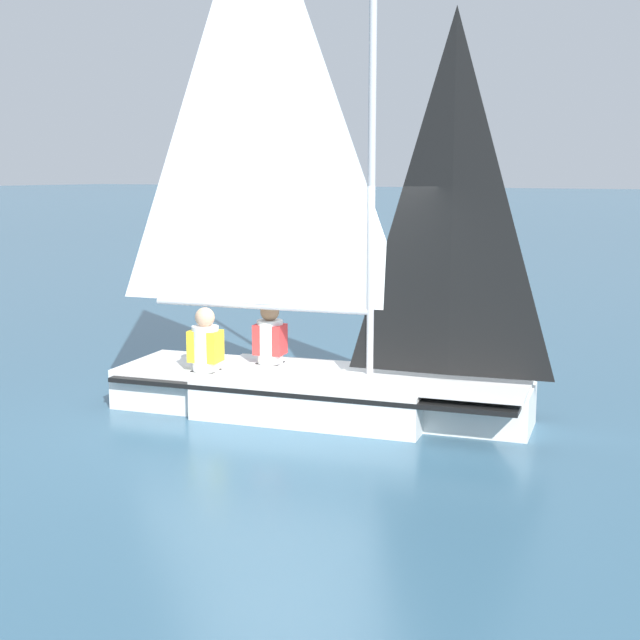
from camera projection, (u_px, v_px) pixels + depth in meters
ground_plane at (320, 413)px, 9.89m from camera, size 260.00×260.00×0.00m
sailboat_main at (315, 333)px, 9.75m from camera, size 2.34×4.75×5.94m
sailor_helm at (270, 349)px, 10.33m from camera, size 0.35×0.39×1.16m
sailor_crew at (206, 356)px, 9.93m from camera, size 0.35×0.39×1.16m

